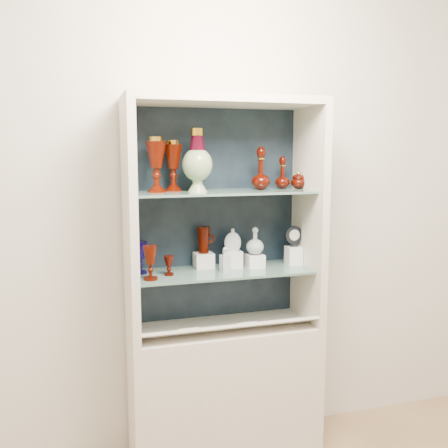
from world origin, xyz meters
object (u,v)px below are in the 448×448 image
object	(u,v)px
cobalt_goblet	(140,257)
ruby_pitcher	(204,240)
ruby_decanter_a	(261,166)
enamel_urn	(197,160)
lidded_bowl	(298,180)
ruby_goblet_tall	(150,263)
ruby_goblet_small	(169,266)
pedestal_lamp_left	(156,165)
flat_flask	(233,240)
pedestal_lamp_right	(173,166)
clear_square_bottle	(225,260)
clear_round_decanter	(255,242)
ruby_decanter_b	(283,172)
cameo_medallion	(294,236)

from	to	relation	value
cobalt_goblet	ruby_pitcher	world-z (taller)	ruby_pitcher
ruby_decanter_a	ruby_pitcher	size ratio (longest dim) A/B	1.75
enamel_urn	lidded_bowl	xyz separation A→B (m)	(0.58, 0.04, -0.11)
cobalt_goblet	ruby_goblet_tall	world-z (taller)	ruby_goblet_tall
ruby_goblet_small	ruby_decanter_a	bearing A→B (deg)	4.05
pedestal_lamp_left	flat_flask	distance (m)	0.58
pedestal_lamp_right	enamel_urn	distance (m)	0.13
ruby_goblet_tall	clear_square_bottle	distance (m)	0.40
ruby_goblet_small	clear_round_decanter	size ratio (longest dim) A/B	0.71
lidded_bowl	clear_round_decanter	xyz separation A→B (m)	(-0.25, -0.02, -0.33)
pedestal_lamp_left	ruby_decanter_a	distance (m)	0.55
enamel_urn	flat_flask	xyz separation A→B (m)	(0.21, 0.06, -0.42)
lidded_bowl	ruby_pitcher	xyz separation A→B (m)	(-0.52, 0.05, -0.32)
pedestal_lamp_left	ruby_decanter_b	xyz separation A→B (m)	(0.69, 0.04, -0.04)
clear_round_decanter	ruby_pitcher	bearing A→B (deg)	165.11
lidded_bowl	ruby_goblet_tall	bearing A→B (deg)	-171.67
cobalt_goblet	ruby_pitcher	size ratio (longest dim) A/B	1.15
pedestal_lamp_right	clear_round_decanter	size ratio (longest dim) A/B	1.81
cameo_medallion	ruby_goblet_small	bearing A→B (deg)	-179.76
flat_flask	cameo_medallion	bearing A→B (deg)	7.11
pedestal_lamp_right	ruby_pitcher	world-z (taller)	pedestal_lamp_right
pedestal_lamp_left	ruby_goblet_small	size ratio (longest dim) A/B	2.71
pedestal_lamp_left	cameo_medallion	size ratio (longest dim) A/B	2.27
ruby_decanter_a	cameo_medallion	size ratio (longest dim) A/B	2.11
pedestal_lamp_left	ruby_goblet_small	xyz separation A→B (m)	(0.05, -0.04, -0.51)
pedestal_lamp_right	ruby_goblet_tall	distance (m)	0.51
lidded_bowl	ruby_pitcher	distance (m)	0.61
enamel_urn	cobalt_goblet	distance (m)	0.58
pedestal_lamp_left	lidded_bowl	bearing A→B (deg)	1.36
enamel_urn	cobalt_goblet	world-z (taller)	enamel_urn
pedestal_lamp_right	lidded_bowl	bearing A→B (deg)	-2.63
ruby_decanter_b	lidded_bowl	xyz separation A→B (m)	(0.09, -0.02, -0.05)
clear_square_bottle	clear_round_decanter	size ratio (longest dim) A/B	0.93
pedestal_lamp_right	clear_square_bottle	distance (m)	0.55
pedestal_lamp_left	lidded_bowl	world-z (taller)	pedestal_lamp_left
pedestal_lamp_left	ruby_goblet_tall	xyz separation A→B (m)	(-0.05, -0.10, -0.47)
ruby_goblet_tall	ruby_goblet_small	size ratio (longest dim) A/B	1.68
pedestal_lamp_right	ruby_decanter_b	xyz separation A→B (m)	(0.60, -0.01, -0.04)
ruby_goblet_small	flat_flask	xyz separation A→B (m)	(0.36, 0.08, 0.10)
ruby_goblet_tall	flat_flask	size ratio (longest dim) A/B	1.35
enamel_urn	clear_square_bottle	world-z (taller)	enamel_urn
pedestal_lamp_left	clear_square_bottle	size ratio (longest dim) A/B	2.08
enamel_urn	ruby_decanter_a	bearing A→B (deg)	2.85
ruby_decanter_a	ruby_pitcher	distance (m)	0.50
pedestal_lamp_left	enamel_urn	distance (m)	0.21
ruby_decanter_b	cameo_medallion	size ratio (longest dim) A/B	1.55
flat_flask	cameo_medallion	xyz separation A→B (m)	(0.35, -0.03, 0.01)
ruby_pitcher	clear_round_decanter	bearing A→B (deg)	0.72
ruby_goblet_tall	cameo_medallion	size ratio (longest dim) A/B	1.41
ruby_pitcher	cameo_medallion	bearing A→B (deg)	8.35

